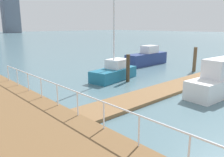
% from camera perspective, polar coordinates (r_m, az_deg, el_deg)
% --- Properties ---
extents(ground_plane, '(300.00, 300.00, 0.00)m').
position_cam_1_polar(ground_plane, '(18.77, -15.20, -0.19)').
color(ground_plane, slate).
extents(floating_dock, '(14.74, 2.00, 0.18)m').
position_cam_1_polar(floating_dock, '(15.20, 13.05, -2.84)').
color(floating_dock, olive).
rests_on(floating_dock, ground_plane).
extents(boardwalk_railing, '(0.06, 26.11, 1.08)m').
position_cam_1_polar(boardwalk_railing, '(6.84, 12.55, -12.81)').
color(boardwalk_railing, white).
rests_on(boardwalk_railing, boardwalk).
extents(dock_piling_0, '(0.28, 0.28, 2.10)m').
position_cam_1_polar(dock_piling_0, '(17.18, 4.05, 2.61)').
color(dock_piling_0, '#473826').
rests_on(dock_piling_0, ground_plane).
extents(dock_piling_2, '(0.31, 0.31, 2.26)m').
position_cam_1_polar(dock_piling_2, '(22.49, 20.18, 4.56)').
color(dock_piling_2, brown).
rests_on(dock_piling_2, ground_plane).
extents(moored_boat_0, '(5.50, 1.63, 2.07)m').
position_cam_1_polar(moored_boat_0, '(25.08, 8.84, 5.23)').
color(moored_boat_0, navy).
rests_on(moored_boat_0, ground_plane).
extents(moored_boat_1, '(4.47, 2.32, 8.16)m').
position_cam_1_polar(moored_boat_1, '(17.93, 0.64, 1.83)').
color(moored_boat_1, '#1E6B8C').
rests_on(moored_boat_1, ground_plane).
extents(moored_boat_2, '(6.51, 2.06, 2.25)m').
position_cam_1_polar(moored_boat_2, '(15.87, 26.24, -0.36)').
color(moored_boat_2, white).
rests_on(moored_boat_2, ground_plane).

